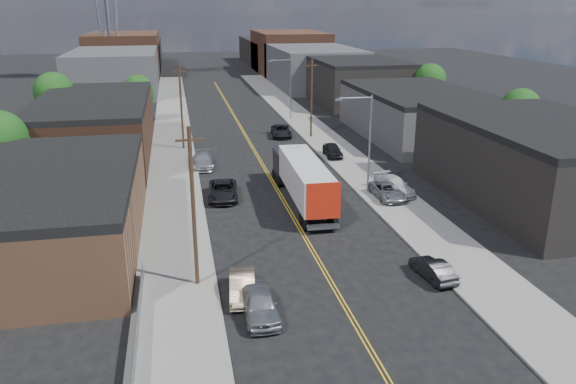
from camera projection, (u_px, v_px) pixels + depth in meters
name	position (u px, v px, depth m)	size (l,w,h in m)	color
ground	(238.00, 122.00, 82.71)	(260.00, 260.00, 0.00)	black
centerline	(252.00, 146.00, 68.77)	(0.32, 120.00, 0.01)	gold
sidewalk_left	(173.00, 149.00, 66.97)	(5.00, 140.00, 0.15)	slate
sidewalk_right	(327.00, 142.00, 70.52)	(5.00, 140.00, 0.15)	slate
warehouse_tan	(50.00, 210.00, 39.42)	(12.00, 22.00, 5.60)	brown
warehouse_brown	(95.00, 127.00, 63.42)	(12.00, 26.00, 6.60)	#4C2C1E
industrial_right_a	(542.00, 162.00, 48.52)	(14.00, 22.00, 7.10)	black
industrial_right_b	(418.00, 113.00, 72.84)	(14.00, 24.00, 6.10)	#3C3C3F
industrial_right_c	(356.00, 82.00, 96.76)	(14.00, 22.00, 7.60)	black
skyline_left_a	(116.00, 71.00, 110.22)	(16.00, 30.00, 8.00)	#3C3C3F
skyline_right_a	(313.00, 67.00, 117.70)	(16.00, 30.00, 8.00)	#3C3C3F
skyline_left_b	(125.00, 55.00, 133.13)	(16.00, 26.00, 10.00)	#4C2C1E
skyline_right_b	(289.00, 52.00, 140.61)	(16.00, 26.00, 10.00)	#4C2C1E
skyline_left_c	(130.00, 54.00, 152.19)	(16.00, 40.00, 7.00)	black
skyline_right_c	(275.00, 52.00, 159.68)	(16.00, 40.00, 7.00)	black
streetlight_near	(366.00, 136.00, 49.91)	(3.39, 0.25, 9.00)	gray
streetlight_far	(288.00, 84.00, 82.43)	(3.39, 0.25, 9.00)	gray
utility_pole_left_near	(193.00, 207.00, 33.07)	(1.60, 0.26, 10.00)	black
utility_pole_left_far	(181.00, 106.00, 65.60)	(1.60, 0.26, 10.00)	black
utility_pole_right	(311.00, 98.00, 71.45)	(1.60, 0.26, 10.00)	black
chainlink_fence	(136.00, 341.00, 27.84)	(0.05, 16.00, 1.22)	slate
tree_left_near	(1.00, 142.00, 48.70)	(4.85, 4.76, 7.91)	black
tree_left_mid	(55.00, 95.00, 71.84)	(5.10, 5.04, 8.37)	black
tree_left_far	(139.00, 92.00, 80.50)	(4.35, 4.20, 6.97)	black
tree_right_near	(521.00, 111.00, 64.47)	(4.60, 4.48, 7.44)	black
tree_right_far	(430.00, 81.00, 86.68)	(4.85, 4.76, 7.91)	black
semi_truck	(301.00, 176.00, 48.84)	(2.91, 15.43, 4.03)	#BDBDBD
car_left_a	(259.00, 303.00, 31.02)	(1.90, 4.71, 1.61)	gray
car_left_b	(242.00, 286.00, 33.10)	(1.47, 4.22, 1.39)	#8C765B
car_left_c	(223.00, 191.00, 49.89)	(2.54, 5.51, 1.53)	black
car_left_d	(203.00, 161.00, 59.43)	(2.08, 5.11, 1.48)	#A0A1A5
car_right_oncoming	(433.00, 269.00, 35.39)	(1.34, 3.86, 1.27)	black
car_right_lot_a	(388.00, 191.00, 49.62)	(2.22, 4.82, 1.34)	gray
car_right_lot_b	(394.00, 186.00, 50.87)	(2.07, 5.10, 1.48)	silver
car_right_lot_c	(333.00, 150.00, 63.21)	(1.73, 4.30, 1.47)	black
car_ahead_truck	(281.00, 131.00, 73.37)	(2.44, 5.30, 1.47)	black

